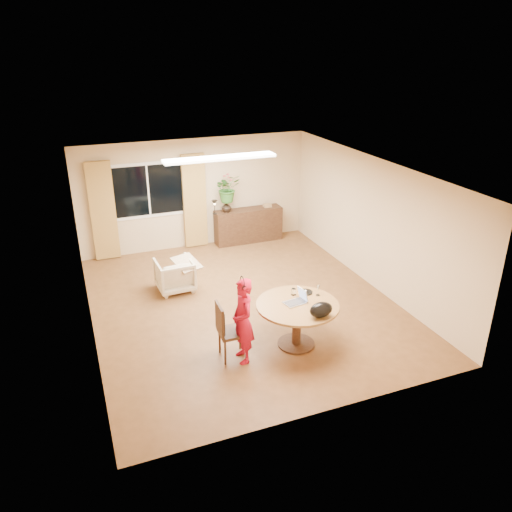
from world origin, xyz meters
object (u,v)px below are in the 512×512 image
(armchair, at_px, (175,275))
(sideboard, at_px, (248,225))
(child, at_px, (243,321))
(dining_chair, at_px, (232,330))
(dining_table, at_px, (297,313))

(armchair, relative_size, sideboard, 0.43)
(child, bearing_deg, dining_chair, -135.04)
(armchair, bearing_deg, dining_table, 115.15)
(dining_table, bearing_deg, dining_chair, 176.87)
(child, xyz_separation_m, armchair, (-0.45, 2.75, -0.37))
(dining_table, relative_size, armchair, 1.85)
(dining_table, height_order, sideboard, sideboard)
(child, distance_m, armchair, 2.82)
(dining_table, relative_size, dining_chair, 1.39)
(dining_table, bearing_deg, child, -175.79)
(armchair, bearing_deg, sideboard, -142.35)
(dining_chair, distance_m, armchair, 2.65)
(sideboard, bearing_deg, armchair, -139.73)
(child, distance_m, sideboard, 5.08)
(dining_table, bearing_deg, armchair, 117.77)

